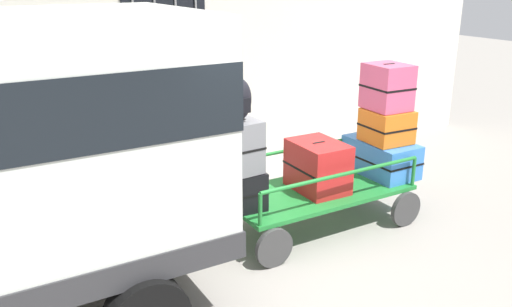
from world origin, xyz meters
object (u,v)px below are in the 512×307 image
at_px(suitcase_left_bottom, 240,190).
at_px(suitcase_midleft_bottom, 318,166).
at_px(backpack, 240,100).
at_px(suitcase_center_middle, 387,126).
at_px(luggage_cart, 316,196).
at_px(suitcase_left_middle, 240,146).
at_px(suitcase_center_top, 387,87).
at_px(suitcase_center_bottom, 381,157).

distance_m(suitcase_left_bottom, suitcase_midleft_bottom, 1.06).
bearing_deg(backpack, suitcase_center_middle, 0.19).
bearing_deg(luggage_cart, suitcase_left_middle, -178.94).
height_order(suitcase_left_middle, backpack, backpack).
xyz_separation_m(suitcase_left_middle, suitcase_center_middle, (2.12, -0.01, -0.08)).
bearing_deg(backpack, luggage_cart, 2.01).
bearing_deg(suitcase_midleft_bottom, backpack, -178.82).
relative_size(suitcase_midleft_bottom, backpack, 1.69).
distance_m(luggage_cart, suitcase_left_bottom, 1.10).
bearing_deg(suitcase_center_top, luggage_cart, -179.25).
relative_size(suitcase_left_bottom, backpack, 1.22).
height_order(suitcase_center_middle, suitcase_center_top, suitcase_center_top).
distance_m(suitcase_left_middle, suitcase_center_bottom, 2.18).
bearing_deg(suitcase_midleft_bottom, suitcase_center_middle, -0.80).
distance_m(suitcase_left_bottom, suitcase_center_bottom, 2.12).
xyz_separation_m(luggage_cart, backpack, (-1.07, -0.04, 1.33)).
height_order(luggage_cart, suitcase_left_middle, suitcase_left_middle).
xyz_separation_m(suitcase_center_middle, backpack, (-2.13, -0.01, 0.59)).
distance_m(suitcase_left_bottom, backpack, 1.02).
relative_size(suitcase_left_bottom, suitcase_center_middle, 0.93).
relative_size(suitcase_center_bottom, suitcase_center_top, 1.69).
relative_size(suitcase_left_bottom, suitcase_center_top, 0.94).
bearing_deg(suitcase_left_bottom, suitcase_center_bottom, 1.21).
xyz_separation_m(luggage_cart, suitcase_center_top, (1.06, 0.01, 1.24)).
bearing_deg(suitcase_midleft_bottom, suitcase_left_bottom, 179.94).
distance_m(luggage_cart, backpack, 1.71).
distance_m(suitcase_midleft_bottom, suitcase_center_middle, 1.12).
bearing_deg(suitcase_center_top, suitcase_center_middle, -90.00).
xyz_separation_m(suitcase_center_bottom, suitcase_center_top, (-0.00, -0.02, 0.93)).
relative_size(suitcase_left_middle, suitcase_center_bottom, 0.60).
relative_size(suitcase_midleft_bottom, suitcase_center_bottom, 0.77).
xyz_separation_m(suitcase_left_middle, suitcase_midleft_bottom, (1.06, 0.00, -0.43)).
bearing_deg(backpack, suitcase_left_middle, 58.33).
bearing_deg(suitcase_center_middle, luggage_cart, 178.36).
bearing_deg(suitcase_center_top, suitcase_left_bottom, -179.23).
relative_size(suitcase_left_bottom, suitcase_center_bottom, 0.56).
height_order(suitcase_left_middle, suitcase_midleft_bottom, suitcase_left_middle).
bearing_deg(luggage_cart, suitcase_center_middle, -1.64).
relative_size(suitcase_center_bottom, suitcase_center_middle, 1.68).
xyz_separation_m(suitcase_center_bottom, suitcase_center_middle, (0.00, -0.06, 0.43)).
height_order(suitcase_midleft_bottom, suitcase_center_top, suitcase_center_top).
bearing_deg(suitcase_left_middle, suitcase_midleft_bottom, 0.22).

